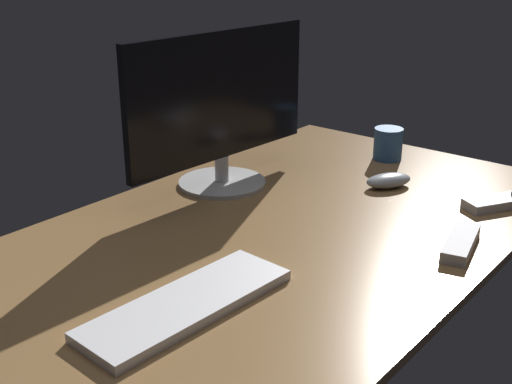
% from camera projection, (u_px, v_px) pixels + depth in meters
% --- Properties ---
extents(desk, '(1.40, 0.84, 0.02)m').
position_uv_depth(desk, '(283.00, 231.00, 1.43)').
color(desk, olive).
rests_on(desk, ground).
extents(monitor, '(0.56, 0.22, 0.38)m').
position_uv_depth(monitor, '(221.00, 108.00, 1.59)').
color(monitor, '#B8B8B8').
rests_on(monitor, desk).
extents(keyboard, '(0.39, 0.15, 0.02)m').
position_uv_depth(keyboard, '(187.00, 304.00, 1.11)').
color(keyboard, white).
rests_on(keyboard, desk).
extents(computer_mouse, '(0.13, 0.11, 0.03)m').
position_uv_depth(computer_mouse, '(389.00, 180.00, 1.64)').
color(computer_mouse, '#999EA5').
rests_on(computer_mouse, desk).
extents(media_remote, '(0.19, 0.14, 0.03)m').
position_uv_depth(media_remote, '(503.00, 201.00, 1.52)').
color(media_remote, '#B7B7BC').
rests_on(media_remote, desk).
extents(tv_remote, '(0.18, 0.09, 0.02)m').
position_uv_depth(tv_remote, '(461.00, 243.00, 1.32)').
color(tv_remote, '#B7B7BC').
rests_on(tv_remote, desk).
extents(coffee_mug, '(0.08, 0.08, 0.09)m').
position_uv_depth(coffee_mug, '(388.00, 144.00, 1.83)').
color(coffee_mug, '#28518C').
rests_on(coffee_mug, desk).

